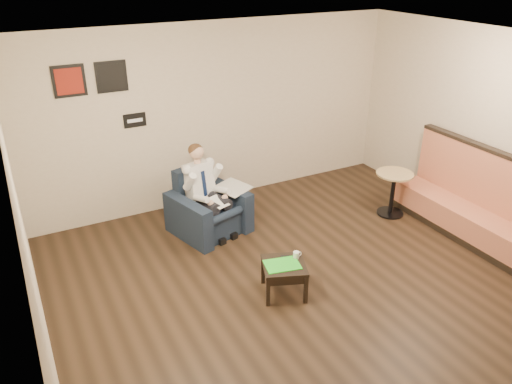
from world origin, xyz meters
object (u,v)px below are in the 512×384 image
seated_man (213,196)px  smartphone (286,257)px  armchair (209,203)px  banquette (474,196)px  green_folder (282,265)px  coffee_mug (296,255)px  side_table (284,278)px  cafe_table (392,194)px

seated_man → smartphone: size_ratio=9.78×
armchair → banquette: bearing=-45.3°
green_folder → coffee_mug: (0.22, 0.05, 0.04)m
side_table → green_folder: 0.21m
banquette → smartphone: bearing=176.4°
green_folder → smartphone: (0.12, 0.12, -0.00)m
seated_man → cafe_table: bearing=-30.6°
seated_man → coffee_mug: size_ratio=14.41×
coffee_mug → banquette: bearing=-2.3°
armchair → smartphone: 1.67m
side_table → cafe_table: bearing=20.8°
armchair → side_table: bearing=-99.0°
armchair → green_folder: armchair is taller
green_folder → banquette: size_ratio=0.16×
smartphone → cafe_table: (2.38, 0.82, -0.06)m
coffee_mug → banquette: (2.81, -0.11, 0.18)m
seated_man → green_folder: size_ratio=3.04×
side_table → cafe_table: (2.48, 0.94, 0.14)m
coffee_mug → banquette: size_ratio=0.03×
smartphone → cafe_table: cafe_table is taller
coffee_mug → cafe_table: 2.46m
green_folder → smartphone: bearing=45.1°
coffee_mug → side_table: bearing=-167.3°
coffee_mug → smartphone: size_ratio=0.68×
smartphone → cafe_table: bearing=50.0°
armchair → side_table: 1.79m
seated_man → green_folder: bearing=-100.7°
banquette → armchair: bearing=150.3°
coffee_mug → cafe_table: size_ratio=0.12×
seated_man → cafe_table: size_ratio=1.78×
seated_man → banquette: size_ratio=0.50×
green_folder → smartphone: size_ratio=3.21×
seated_man → smartphone: 1.57m
side_table → banquette: size_ratio=0.20×
side_table → smartphone: 0.25m
cafe_table → smartphone: bearing=-161.0°
armchair → green_folder: 1.78m
coffee_mug → banquette: banquette is taller
smartphone → green_folder: bearing=-104.0°
green_folder → coffee_mug: 0.23m
armchair → coffee_mug: (0.39, -1.72, -0.00)m
seated_man → banquette: banquette is taller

